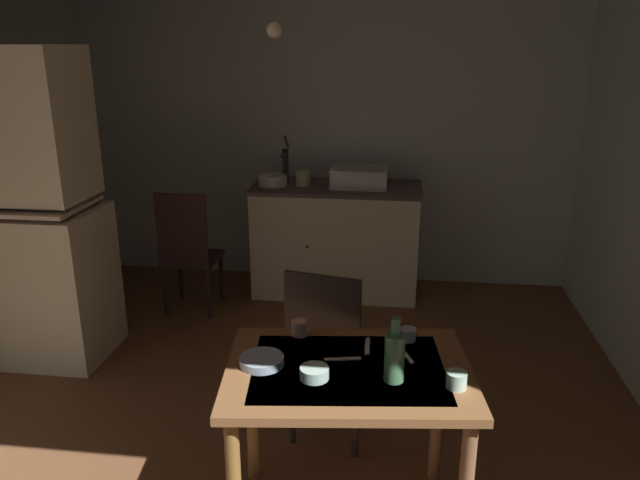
# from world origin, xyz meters

# --- Properties ---
(ground_plane) EXTENTS (5.15, 5.15, 0.00)m
(ground_plane) POSITION_xyz_m (0.00, 0.00, 0.00)
(ground_plane) COLOR brown
(wall_back) EXTENTS (4.25, 0.10, 2.35)m
(wall_back) POSITION_xyz_m (0.00, 1.91, 1.18)
(wall_back) COLOR silver
(wall_back) RESTS_ON ground
(hutch_cabinet) EXTENTS (0.81, 0.60, 1.99)m
(hutch_cabinet) POSITION_xyz_m (-1.65, 0.21, 0.93)
(hutch_cabinet) COLOR beige
(hutch_cabinet) RESTS_ON ground
(counter_cabinet) EXTENTS (1.35, 0.64, 0.90)m
(counter_cabinet) POSITION_xyz_m (0.15, 1.54, 0.45)
(counter_cabinet) COLOR beige
(counter_cabinet) RESTS_ON ground
(sink_basin) EXTENTS (0.44, 0.34, 0.15)m
(sink_basin) POSITION_xyz_m (0.33, 1.54, 0.98)
(sink_basin) COLOR silver
(sink_basin) RESTS_ON counter_cabinet
(hand_pump) EXTENTS (0.05, 0.27, 0.39)m
(hand_pump) POSITION_xyz_m (-0.27, 1.59, 1.07)
(hand_pump) COLOR #232328
(hand_pump) RESTS_ON counter_cabinet
(mixing_bowl_counter) EXTENTS (0.23, 0.23, 0.08)m
(mixing_bowl_counter) POSITION_xyz_m (-0.36, 1.49, 0.94)
(mixing_bowl_counter) COLOR white
(mixing_bowl_counter) RESTS_ON counter_cabinet
(stoneware_crock) EXTENTS (0.12, 0.12, 0.12)m
(stoneware_crock) POSITION_xyz_m (-0.12, 1.51, 0.96)
(stoneware_crock) COLOR beige
(stoneware_crock) RESTS_ON counter_cabinet
(dining_table) EXTENTS (1.06, 0.81, 0.76)m
(dining_table) POSITION_xyz_m (0.47, -1.07, 0.64)
(dining_table) COLOR brown
(dining_table) RESTS_ON ground
(chair_far_side) EXTENTS (0.48, 0.48, 0.97)m
(chair_far_side) POSITION_xyz_m (0.33, -0.49, 0.50)
(chair_far_side) COLOR #2E261E
(chair_far_side) RESTS_ON ground
(chair_by_counter) EXTENTS (0.40, 0.40, 0.97)m
(chair_by_counter) POSITION_xyz_m (-0.91, 0.95, 0.50)
(chair_by_counter) COLOR #2B2020
(chair_by_counter) RESTS_ON ground
(serving_bowl_wide) EXTENTS (0.18, 0.18, 0.03)m
(serving_bowl_wide) POSITION_xyz_m (0.12, -1.09, 0.78)
(serving_bowl_wide) COLOR #9EB2C6
(serving_bowl_wide) RESTS_ON dining_table
(soup_bowl_small) EXTENTS (0.11, 0.11, 0.05)m
(soup_bowl_small) POSITION_xyz_m (0.34, -1.17, 0.78)
(soup_bowl_small) COLOR #ADD1C1
(soup_bowl_small) RESTS_ON dining_table
(mug_tall) EXTENTS (0.07, 0.07, 0.06)m
(mug_tall) POSITION_xyz_m (0.70, -0.80, 0.79)
(mug_tall) COLOR #9EB2C6
(mug_tall) RESTS_ON dining_table
(mug_dark) EXTENTS (0.08, 0.08, 0.06)m
(mug_dark) POSITION_xyz_m (0.88, -1.16, 0.79)
(mug_dark) COLOR #ADD1C1
(mug_dark) RESTS_ON dining_table
(teacup_mint) EXTENTS (0.07, 0.07, 0.07)m
(teacup_mint) POSITION_xyz_m (0.23, -0.82, 0.80)
(teacup_mint) COLOR tan
(teacup_mint) RESTS_ON dining_table
(glass_bottle) EXTENTS (0.08, 0.08, 0.26)m
(glass_bottle) POSITION_xyz_m (0.65, -1.14, 0.87)
(glass_bottle) COLOR #4C7F56
(glass_bottle) RESTS_ON dining_table
(table_knife) EXTENTS (0.08, 0.18, 0.00)m
(table_knife) POSITION_xyz_m (0.69, -0.92, 0.76)
(table_knife) COLOR silver
(table_knife) RESTS_ON dining_table
(teaspoon_near_bowl) EXTENTS (0.15, 0.05, 0.00)m
(teaspoon_near_bowl) POSITION_xyz_m (0.44, -1.01, 0.76)
(teaspoon_near_bowl) COLOR beige
(teaspoon_near_bowl) RESTS_ON dining_table
(teaspoon_by_cup) EXTENTS (0.02, 0.15, 0.00)m
(teaspoon_by_cup) POSITION_xyz_m (0.53, -0.88, 0.76)
(teaspoon_by_cup) COLOR beige
(teaspoon_by_cup) RESTS_ON dining_table
(pendant_bulb) EXTENTS (0.08, 0.08, 0.08)m
(pendant_bulb) POSITION_xyz_m (-0.02, -0.02, 2.06)
(pendant_bulb) COLOR #F9EFCC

